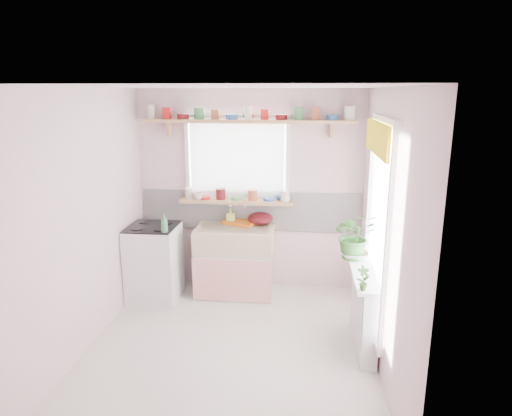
# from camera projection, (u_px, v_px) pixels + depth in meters

# --- Properties ---
(room) EXTENTS (3.20, 3.20, 3.20)m
(room) POSITION_uv_depth(u_px,v_px,m) (302.00, 196.00, 4.91)
(room) COLOR beige
(room) RESTS_ON ground
(sink_unit) EXTENTS (0.95, 0.65, 1.11)m
(sink_unit) POSITION_uv_depth(u_px,v_px,m) (235.00, 260.00, 5.65)
(sink_unit) COLOR white
(sink_unit) RESTS_ON ground
(cooker) EXTENTS (0.58, 0.58, 0.93)m
(cooker) POSITION_uv_depth(u_px,v_px,m) (154.00, 262.00, 5.51)
(cooker) COLOR white
(cooker) RESTS_ON ground
(radiator_ledge) EXTENTS (0.22, 0.95, 0.78)m
(radiator_ledge) POSITION_uv_depth(u_px,v_px,m) (365.00, 309.00, 4.45)
(radiator_ledge) COLOR white
(radiator_ledge) RESTS_ON ground
(windowsill) EXTENTS (1.40, 0.22, 0.04)m
(windowsill) POSITION_uv_depth(u_px,v_px,m) (237.00, 201.00, 5.65)
(windowsill) COLOR tan
(windowsill) RESTS_ON room
(pine_shelf) EXTENTS (2.52, 0.24, 0.04)m
(pine_shelf) POSITION_uv_depth(u_px,v_px,m) (248.00, 121.00, 5.39)
(pine_shelf) COLOR tan
(pine_shelf) RESTS_ON room
(shelf_crockery) EXTENTS (2.47, 0.11, 0.12)m
(shelf_crockery) POSITION_uv_depth(u_px,v_px,m) (247.00, 115.00, 5.37)
(shelf_crockery) COLOR silver
(shelf_crockery) RESTS_ON pine_shelf
(sill_crockery) EXTENTS (1.35, 0.11, 0.12)m
(sill_crockery) POSITION_uv_depth(u_px,v_px,m) (235.00, 195.00, 5.64)
(sill_crockery) COLOR silver
(sill_crockery) RESTS_ON windowsill
(dish_tray) EXTENTS (0.47, 0.42, 0.04)m
(dish_tray) POSITION_uv_depth(u_px,v_px,m) (241.00, 222.00, 5.73)
(dish_tray) COLOR orange
(dish_tray) RESTS_ON sink_unit
(colander) EXTENTS (0.34, 0.34, 0.15)m
(colander) POSITION_uv_depth(u_px,v_px,m) (260.00, 218.00, 5.70)
(colander) COLOR #4F0D14
(colander) RESTS_ON sink_unit
(jade_plant) EXTENTS (0.52, 0.47, 0.50)m
(jade_plant) POSITION_uv_depth(u_px,v_px,m) (355.00, 235.00, 4.69)
(jade_plant) COLOR #366B2B
(jade_plant) RESTS_ON radiator_ledge
(fruit_bowl) EXTENTS (0.33, 0.33, 0.07)m
(fruit_bowl) POSITION_uv_depth(u_px,v_px,m) (354.00, 255.00, 4.75)
(fruit_bowl) COLOR silver
(fruit_bowl) RESTS_ON radiator_ledge
(herb_pot) EXTENTS (0.14, 0.12, 0.23)m
(herb_pot) POSITION_uv_depth(u_px,v_px,m) (363.00, 278.00, 3.96)
(herb_pot) COLOR #315A24
(herb_pot) RESTS_ON radiator_ledge
(soap_bottle_sink) EXTENTS (0.11, 0.11, 0.19)m
(soap_bottle_sink) POSITION_uv_depth(u_px,v_px,m) (231.00, 216.00, 5.72)
(soap_bottle_sink) COLOR #ECED69
(soap_bottle_sink) RESTS_ON sink_unit
(sill_cup) EXTENTS (0.15, 0.15, 0.09)m
(sill_cup) POSITION_uv_depth(u_px,v_px,m) (198.00, 196.00, 5.63)
(sill_cup) COLOR beige
(sill_cup) RESTS_ON windowsill
(sill_bowl) EXTENTS (0.25, 0.25, 0.06)m
(sill_bowl) POSITION_uv_depth(u_px,v_px,m) (283.00, 197.00, 5.64)
(sill_bowl) COLOR #2F6299
(sill_bowl) RESTS_ON windowsill
(shelf_vase) EXTENTS (0.17, 0.17, 0.14)m
(shelf_vase) POSITION_uv_depth(u_px,v_px,m) (248.00, 113.00, 5.42)
(shelf_vase) COLOR #9B532F
(shelf_vase) RESTS_ON pine_shelf
(cooker_bottle) EXTENTS (0.09, 0.10, 0.22)m
(cooker_bottle) POSITION_uv_depth(u_px,v_px,m) (164.00, 223.00, 5.13)
(cooker_bottle) COLOR #408152
(cooker_bottle) RESTS_ON cooker
(fruit) EXTENTS (0.20, 0.14, 0.10)m
(fruit) POSITION_uv_depth(u_px,v_px,m) (354.00, 249.00, 4.74)
(fruit) COLOR orange
(fruit) RESTS_ON fruit_bowl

